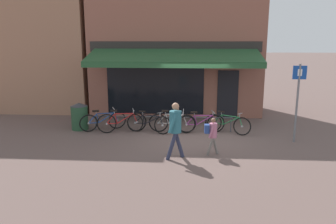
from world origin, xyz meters
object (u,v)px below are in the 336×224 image
object	(u,v)px
bicycle_green	(227,124)
litter_bin	(80,116)
bicycle_blue	(103,121)
pedestrian_child	(212,132)
bicycle_red	(122,122)
bicycle_silver	(172,123)
bicycle_black	(149,123)
pedestrian_adult	(175,124)
parking_sign	(298,95)
bicycle_purple	(201,123)

from	to	relation	value
bicycle_green	litter_bin	world-z (taller)	litter_bin
bicycle_blue	pedestrian_child	distance (m)	4.64
bicycle_blue	pedestrian_child	size ratio (longest dim) A/B	1.44
bicycle_red	bicycle_green	world-z (taller)	bicycle_red
bicycle_silver	litter_bin	distance (m)	3.58
bicycle_red	pedestrian_child	size ratio (longest dim) A/B	1.56
bicycle_black	pedestrian_child	bearing A→B (deg)	-29.76
pedestrian_adult	bicycle_green	bearing A→B (deg)	49.98
bicycle_silver	parking_sign	distance (m)	4.44
parking_sign	pedestrian_adult	bearing A→B (deg)	-154.99
bicycle_red	parking_sign	bearing A→B (deg)	-23.17
bicycle_black	parking_sign	distance (m)	5.26
bicycle_blue	bicycle_silver	xyz separation A→B (m)	(2.64, -0.11, 0.02)
litter_bin	parking_sign	world-z (taller)	parking_sign
pedestrian_adult	pedestrian_child	xyz separation A→B (m)	(1.07, 0.40, -0.31)
bicycle_black	bicycle_green	bearing A→B (deg)	18.85
bicycle_black	parking_sign	world-z (taller)	parking_sign
bicycle_red	bicycle_purple	distance (m)	2.94
bicycle_red	bicycle_silver	xyz separation A→B (m)	(1.88, 0.08, -0.00)
bicycle_blue	pedestrian_adult	bearing A→B (deg)	-72.20
pedestrian_child	litter_bin	bearing A→B (deg)	149.64
bicycle_black	litter_bin	world-z (taller)	litter_bin
bicycle_purple	pedestrian_adult	xyz separation A→B (m)	(-0.83, -2.73, 0.65)
bicycle_blue	bicycle_green	bearing A→B (deg)	-28.11
bicycle_black	bicycle_green	distance (m)	2.91
bicycle_red	bicycle_black	size ratio (longest dim) A/B	1.02
bicycle_green	pedestrian_child	distance (m)	2.52
litter_bin	pedestrian_child	bearing A→B (deg)	-27.29
pedestrian_adult	parking_sign	xyz separation A→B (m)	(3.94, 1.84, 0.58)
bicycle_red	bicycle_silver	size ratio (longest dim) A/B	1.01
bicycle_purple	pedestrian_adult	bearing A→B (deg)	-117.31
bicycle_purple	bicycle_black	bearing A→B (deg)	172.06
bicycle_purple	pedestrian_adult	distance (m)	2.92
litter_bin	bicycle_purple	bearing A→B (deg)	-2.36
bicycle_blue	bicycle_green	xyz separation A→B (m)	(4.67, -0.02, -0.01)
bicycle_purple	bicycle_silver	bearing A→B (deg)	170.90
pedestrian_child	bicycle_purple	bearing A→B (deg)	93.03
bicycle_silver	bicycle_purple	distance (m)	1.07
pedestrian_adult	litter_bin	xyz separation A→B (m)	(-3.81, 2.92, -0.50)
litter_bin	parking_sign	distance (m)	7.90
bicycle_black	pedestrian_adult	world-z (taller)	pedestrian_adult
bicycle_blue	bicycle_black	distance (m)	1.77
bicycle_silver	pedestrian_adult	size ratio (longest dim) A/B	1.06
bicycle_silver	pedestrian_child	world-z (taller)	pedestrian_child
bicycle_red	litter_bin	size ratio (longest dim) A/B	1.72
bicycle_silver	pedestrian_adult	distance (m)	2.79
parking_sign	bicycle_silver	bearing A→B (deg)	168.30
bicycle_red	bicycle_purple	bearing A→B (deg)	-13.73
bicycle_purple	parking_sign	xyz separation A→B (m)	(3.11, -0.89, 1.23)
bicycle_blue	bicycle_purple	distance (m)	3.70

